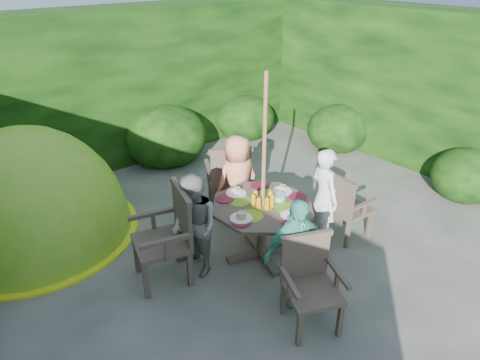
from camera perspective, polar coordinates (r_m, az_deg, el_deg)
ground at (r=5.09m, az=4.59°, el=-11.15°), size 60.00×60.00×0.00m
hedge_enclosure at (r=5.36m, az=-4.88°, el=6.40°), size 9.00×9.00×2.50m
patio_table at (r=4.90m, az=3.04°, el=-4.37°), size 1.52×1.52×0.84m
parasol_pole at (r=4.65m, az=3.16°, el=0.99°), size 0.06×0.06×2.20m
garden_chair_right at (r=5.43m, az=13.81°, el=-3.32°), size 0.50×0.55×0.86m
garden_chair_left at (r=4.65m, az=-9.52°, el=-7.26°), size 0.69×0.74×1.02m
garden_chair_back at (r=5.81m, az=-1.47°, el=0.34°), size 0.76×0.73×0.98m
garden_chair_front at (r=4.18m, az=9.28°, el=-13.19°), size 0.67×0.64×0.88m
child_right at (r=5.21m, az=11.11°, el=-2.30°), size 0.41×0.52×1.25m
child_left at (r=4.67m, az=-6.08°, el=-6.13°), size 0.51×0.62×1.19m
child_back at (r=5.52m, az=-0.31°, el=-0.07°), size 0.65×0.47×1.23m
child_front at (r=4.30m, az=7.33°, el=-9.56°), size 0.74×0.44×1.18m
dome_tent at (r=6.14m, az=-25.20°, el=-6.58°), size 2.65×2.65×2.86m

